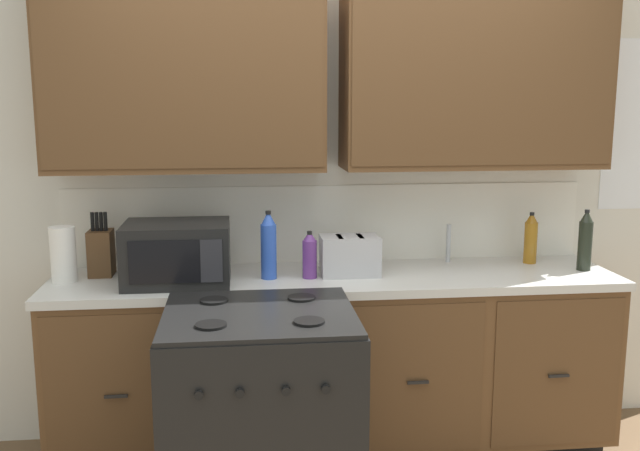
{
  "coord_description": "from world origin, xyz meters",
  "views": [
    {
      "loc": [
        -0.46,
        -2.99,
        1.76
      ],
      "look_at": [
        -0.08,
        0.27,
        1.17
      ],
      "focal_mm": 39.63,
      "sensor_mm": 36.0,
      "label": 1
    }
  ],
  "objects": [
    {
      "name": "bottle_blue",
      "position": [
        -0.33,
        0.27,
        1.08
      ],
      "size": [
        0.07,
        0.07,
        0.32
      ],
      "color": "blue",
      "rests_on": "counter_run"
    },
    {
      "name": "wall_unit",
      "position": [
        0.0,
        0.5,
        1.65
      ],
      "size": [
        3.89,
        0.4,
        2.43
      ],
      "color": "silver",
      "rests_on": "ground_plane"
    },
    {
      "name": "bottle_dark",
      "position": [
        1.24,
        0.26,
        1.07
      ],
      "size": [
        0.07,
        0.07,
        0.3
      ],
      "color": "black",
      "rests_on": "counter_run"
    },
    {
      "name": "stove_range",
      "position": [
        -0.39,
        -0.33,
        0.47
      ],
      "size": [
        0.76,
        0.68,
        0.95
      ],
      "color": "black",
      "rests_on": "ground_plane"
    },
    {
      "name": "paper_towel_roll",
      "position": [
        -1.27,
        0.32,
        1.05
      ],
      "size": [
        0.12,
        0.12,
        0.26
      ],
      "primitive_type": "cylinder",
      "color": "white",
      "rests_on": "counter_run"
    },
    {
      "name": "knife_block",
      "position": [
        -1.12,
        0.42,
        1.03
      ],
      "size": [
        0.11,
        0.14,
        0.31
      ],
      "color": "#52361E",
      "rests_on": "counter_run"
    },
    {
      "name": "counter_run",
      "position": [
        0.0,
        0.3,
        0.47
      ],
      "size": [
        2.72,
        0.64,
        0.92
      ],
      "color": "black",
      "rests_on": "ground_plane"
    },
    {
      "name": "toaster",
      "position": [
        0.07,
        0.3,
        1.01
      ],
      "size": [
        0.28,
        0.18,
        0.19
      ],
      "color": "#B7B7BC",
      "rests_on": "counter_run"
    },
    {
      "name": "sink_faucet",
      "position": [
        0.62,
        0.51,
        1.02
      ],
      "size": [
        0.02,
        0.02,
        0.2
      ],
      "primitive_type": "cylinder",
      "color": "#B2B5BA",
      "rests_on": "counter_run"
    },
    {
      "name": "microwave",
      "position": [
        -0.75,
        0.24,
        1.06
      ],
      "size": [
        0.48,
        0.37,
        0.28
      ],
      "color": "black",
      "rests_on": "counter_run"
    },
    {
      "name": "bottle_violet",
      "position": [
        -0.13,
        0.26,
        1.03
      ],
      "size": [
        0.07,
        0.07,
        0.23
      ],
      "color": "#663384",
      "rests_on": "counter_run"
    },
    {
      "name": "bottle_amber",
      "position": [
        1.03,
        0.44,
        1.05
      ],
      "size": [
        0.07,
        0.07,
        0.27
      ],
      "color": "#9E6619",
      "rests_on": "counter_run"
    }
  ]
}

